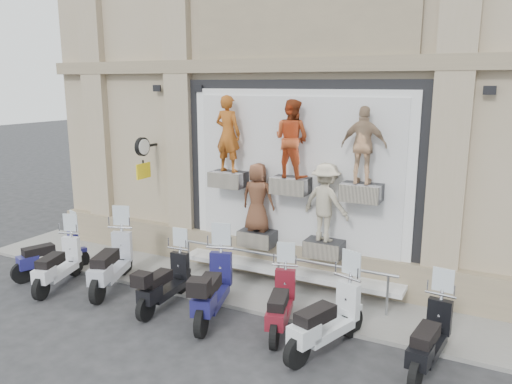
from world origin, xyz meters
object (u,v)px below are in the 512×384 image
Objects in this scene: scooter_a at (50,246)px; scooter_e at (212,276)px; scooter_d at (165,272)px; scooter_f at (281,292)px; guard_rail at (278,276)px; scooter_b at (57,254)px; scooter_c at (111,252)px; scooter_g at (327,306)px; clock_sign_bracket at (143,153)px; scooter_h at (431,325)px.

scooter_e is (4.54, -0.09, 0.12)m from scooter_a.
scooter_f is (2.49, 0.17, -0.00)m from scooter_d.
scooter_f is (0.66, -1.34, 0.29)m from guard_rail.
scooter_d is at bearing -11.06° from scooter_b.
scooter_c reaches higher than scooter_g.
guard_rail is 3.71m from scooter_c.
guard_rail is 2.37m from scooter_g.
scooter_d is at bearing -43.74° from clock_sign_bracket.
scooter_e is (3.86, 0.30, 0.09)m from scooter_b.
guard_rail is at bearing -6.84° from clock_sign_bracket.
clock_sign_bracket is 0.54× the size of scooter_b.
guard_rail is 2.73× the size of scooter_f.
clock_sign_bracket is 0.55× the size of scooter_h.
clock_sign_bracket is 5.32m from scooter_f.
scooter_c is at bearing 6.04° from scooter_b.
scooter_g is (2.37, -0.19, -0.04)m from scooter_e.
scooter_b is 0.89× the size of scooter_e.
scooter_b is 1.01× the size of scooter_h.
scooter_c is at bearing 23.74° from scooter_a.
clock_sign_bracket is 0.51× the size of scooter_g.
scooter_d is at bearing 19.03° from scooter_a.
scooter_g is (0.99, -0.32, 0.07)m from scooter_f.
scooter_b is 6.23m from scooter_g.
scooter_e is 2.38m from scooter_g.
scooter_f is at bearing -175.35° from scooter_h.
scooter_e is 1.05× the size of scooter_g.
scooter_b is 2.76m from scooter_d.
scooter_a is 3.43m from scooter_d.
scooter_d is 1.00× the size of scooter_h.
scooter_d is 3.48m from scooter_g.
clock_sign_bracket reaches higher than guard_rail.
scooter_c is 1.15× the size of scooter_d.
scooter_c is 1.01× the size of scooter_e.
scooter_b is 1.23m from scooter_c.
scooter_h is (5.12, 0.07, -0.00)m from scooter_d.
scooter_a is 0.86× the size of scooter_c.
scooter_c is at bearing 160.02° from scooter_e.
scooter_g is at bearing 18.77° from scooter_a.
scooter_b is (-4.58, -1.77, 0.30)m from guard_rail.
scooter_f is at bearing -11.85° from scooter_b.
clock_sign_bracket reaches higher than scooter_c.
scooter_g is at bearing -24.46° from scooter_c.
scooter_h is at bearing -15.75° from scooter_e.
scooter_b reaches higher than scooter_d.
scooter_e reaches higher than scooter_g.
scooter_a is 0.98× the size of scooter_d.
scooter_a reaches higher than guard_rail.
guard_rail is at bearing 153.47° from scooter_g.
scooter_a is at bearing 162.27° from scooter_c.
scooter_g is at bearing -21.04° from clock_sign_bracket.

